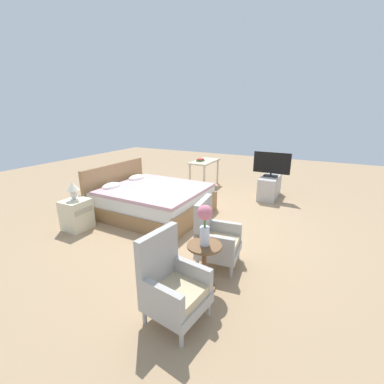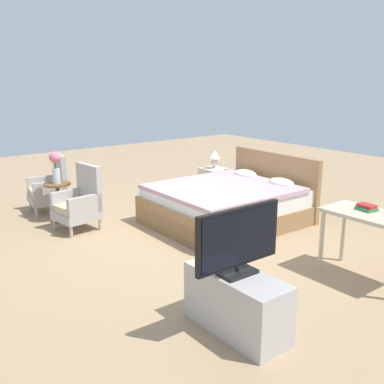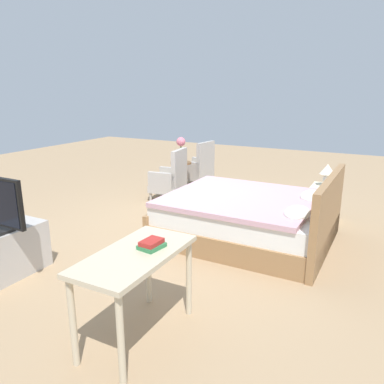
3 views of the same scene
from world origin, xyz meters
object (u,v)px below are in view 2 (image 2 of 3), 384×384
bed (229,203)px  side_table (58,197)px  flower_vase (55,164)px  table_lamp (214,156)px  tv_stand (237,302)px  armchair_by_window_left (50,189)px  vanity_desk (373,224)px  armchair_by_window_right (80,204)px  nightstand (214,183)px  tv_flatscreen (238,240)px  book_stack (367,207)px

bed → side_table: 2.57m
flower_vase → table_lamp: bearing=80.6°
flower_vase → side_table: bearing=180.0°
tv_stand → armchair_by_window_left: bearing=179.0°
armchair_by_window_left → vanity_desk: armchair_by_window_left is taller
bed → armchair_by_window_right: bearing=-120.6°
armchair_by_window_right → vanity_desk: bearing=26.9°
flower_vase → nightstand: 2.81m
vanity_desk → flower_vase: bearing=-155.3°
armchair_by_window_right → tv_flatscreen: tv_flatscreen is taller
table_lamp → tv_flatscreen: tv_flatscreen is taller
flower_vase → vanity_desk: bearing=24.7°
table_lamp → book_stack: table_lamp is taller
bed → armchair_by_window_right: 2.17m
bed → tv_stand: size_ratio=2.21×
nightstand → vanity_desk: vanity_desk is taller
nightstand → tv_flatscreen: 4.39m
armchair_by_window_right → nightstand: bearing=92.4°
side_table → nightstand: side_table is taller
bed → vanity_desk: size_ratio=2.04×
nightstand → tv_flatscreen: (3.43, -2.69, 0.56)m
bed → book_stack: 2.27m
table_lamp → vanity_desk: 3.67m
armchair_by_window_left → side_table: 0.56m
table_lamp → armchair_by_window_left: bearing=-111.0°
nightstand → armchair_by_window_left: bearing=-111.0°
bed → book_stack: bearing=-1.3°
tv_stand → vanity_desk: bearing=85.8°
nightstand → vanity_desk: size_ratio=0.52×
side_table → nightstand: 2.75m
bed → armchair_by_window_right: bed is taller
side_table → nightstand: (0.45, 2.71, -0.09)m
nightstand → table_lamp: table_lamp is taller
nightstand → tv_flatscreen: tv_flatscreen is taller
armchair_by_window_left → flower_vase: flower_vase is taller
armchair_by_window_left → book_stack: bearing=22.3°
bed → book_stack: size_ratio=10.03×
tv_stand → vanity_desk: (0.14, 1.83, 0.36)m
bed → tv_flatscreen: tv_flatscreen is taller
flower_vase → book_stack: 4.33m
flower_vase → tv_stand: size_ratio=0.50×
side_table → vanity_desk: vanity_desk is taller
book_stack → armchair_by_window_left: bearing=-157.7°
armchair_by_window_left → side_table: size_ratio=1.58×
tv_flatscreen → book_stack: 1.89m
flower_vase → bed: bearing=49.8°
tv_stand → book_stack: size_ratio=4.54×
vanity_desk → table_lamp: bearing=166.4°
flower_vase → table_lamp: size_ratio=1.45×
tv_stand → side_table: bearing=-179.7°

